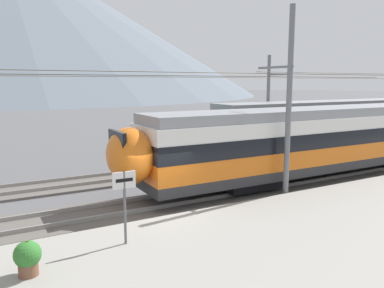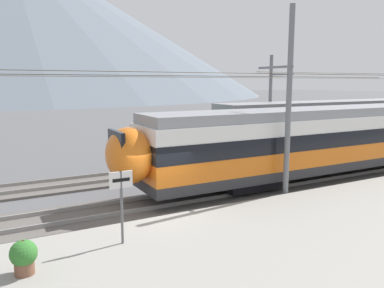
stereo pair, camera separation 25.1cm
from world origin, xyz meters
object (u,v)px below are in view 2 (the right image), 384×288
at_px(train_near_platform, 357,135).
at_px(potted_plant_platform_edge, 24,255).
at_px(catenary_mast_far_side, 272,102).
at_px(platform_sign, 121,191).
at_px(catenary_mast_mid, 287,102).

distance_m(train_near_platform, potted_plant_platform_edge, 18.31).
bearing_deg(catenary_mast_far_side, platform_sign, -143.55).
height_order(catenary_mast_mid, platform_sign, catenary_mast_mid).
bearing_deg(potted_plant_platform_edge, catenary_mast_mid, 13.74).
relative_size(catenary_mast_far_side, platform_sign, 21.57).
height_order(catenary_mast_mid, catenary_mast_far_side, catenary_mast_mid).
distance_m(catenary_mast_far_side, potted_plant_platform_edge, 21.07).
relative_size(catenary_mast_far_side, potted_plant_platform_edge, 53.25).
distance_m(catenary_mast_mid, potted_plant_platform_edge, 11.69).
xyz_separation_m(catenary_mast_far_side, platform_sign, (-14.65, -10.82, -1.79)).
bearing_deg(potted_plant_platform_edge, catenary_mast_far_side, 33.36).
bearing_deg(catenary_mast_mid, catenary_mast_far_side, 53.27).
distance_m(train_near_platform, catenary_mast_far_side, 7.21).
bearing_deg(catenary_mast_mid, platform_sign, -166.07).
bearing_deg(catenary_mast_mid, train_near_platform, 14.56).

